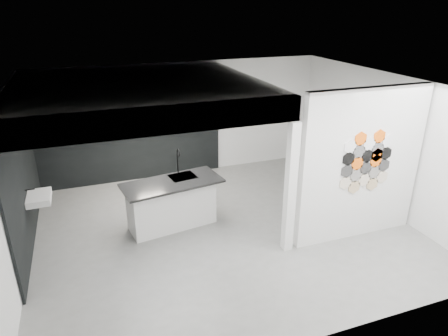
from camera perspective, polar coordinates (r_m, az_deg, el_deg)
floor at (r=7.87m, az=0.06°, el=-8.68°), size 7.00×6.00×0.01m
partition_panel at (r=7.48m, az=19.05°, el=0.29°), size 2.45×0.15×2.80m
bay_clad_back at (r=9.79m, az=-13.17°, el=4.73°), size 4.40×0.04×2.35m
bay_clad_left at (r=7.97m, az=-26.84°, el=-1.36°), size 0.04×4.00×2.35m
bulkhead at (r=7.55m, az=-12.09°, el=10.40°), size 4.40×4.00×0.40m
corner_column at (r=6.82m, az=9.46°, el=-2.97°), size 0.16×0.16×2.35m
fascia_beam at (r=5.70m, az=-9.18°, el=6.72°), size 4.40×0.16×0.40m
wall_basin at (r=7.88m, az=-24.91°, el=-3.87°), size 0.40×0.60×0.12m
display_shelf at (r=9.66m, az=-12.57°, el=5.33°), size 3.00×0.15×0.04m
kitchen_island at (r=7.79m, az=-7.47°, el=-4.94°), size 1.95×1.09×1.49m
stockpot at (r=9.57m, az=-20.55°, el=4.90°), size 0.25×0.25×0.17m
kettle at (r=9.74m, az=-8.49°, el=6.41°), size 0.23×0.23×0.17m
glass_bowl at (r=9.89m, az=-4.81°, el=6.61°), size 0.18×0.18×0.10m
glass_vase at (r=9.88m, az=-4.81°, el=6.70°), size 0.11×0.11×0.13m
bottle_dark at (r=9.59m, az=-16.02°, el=5.43°), size 0.06×0.06×0.14m
utensil_cup at (r=9.58m, az=-18.17°, el=5.05°), size 0.10×0.10×0.11m
hex_tile_cluster at (r=7.40m, az=19.76°, el=0.83°), size 1.04×0.02×1.16m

